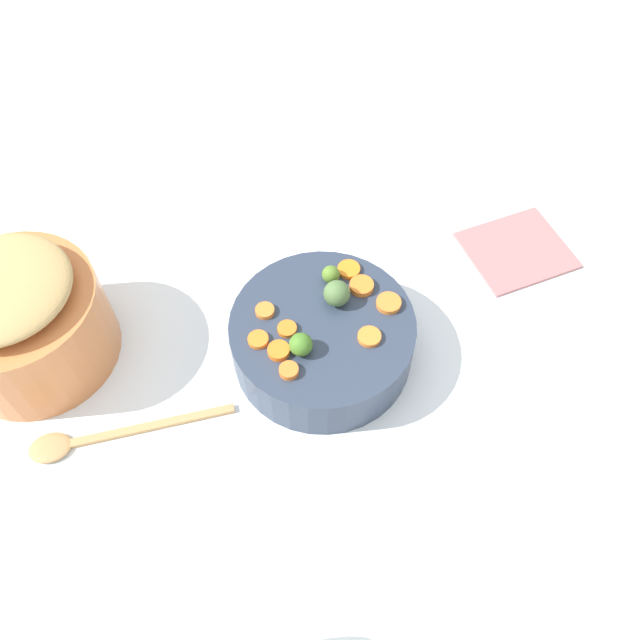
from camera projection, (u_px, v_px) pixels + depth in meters
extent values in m
cube|color=white|center=(321.00, 336.00, 1.06)|extent=(2.40, 2.40, 0.02)
cylinder|color=#2E394C|center=(320.00, 339.00, 1.00)|extent=(0.28, 0.28, 0.09)
cylinder|color=#CE7740|center=(25.00, 326.00, 0.97)|extent=(0.25, 0.25, 0.15)
cylinder|color=orange|center=(389.00, 303.00, 0.98)|extent=(0.05, 0.05, 0.01)
cylinder|color=orange|center=(369.00, 337.00, 0.94)|extent=(0.04, 0.04, 0.01)
cylinder|color=orange|center=(362.00, 286.00, 0.99)|extent=(0.04, 0.04, 0.01)
cylinder|color=orange|center=(279.00, 351.00, 0.93)|extent=(0.04, 0.04, 0.01)
cylinder|color=orange|center=(265.00, 311.00, 0.97)|extent=(0.04, 0.04, 0.01)
cylinder|color=orange|center=(349.00, 269.00, 1.01)|extent=(0.05, 0.05, 0.01)
cylinder|color=orange|center=(289.00, 371.00, 0.91)|extent=(0.04, 0.04, 0.01)
cylinder|color=orange|center=(258.00, 340.00, 0.94)|extent=(0.04, 0.04, 0.01)
cylinder|color=orange|center=(287.00, 329.00, 0.95)|extent=(0.04, 0.04, 0.01)
sphere|color=#4D6E3C|center=(337.00, 296.00, 0.96)|extent=(0.04, 0.04, 0.04)
sphere|color=#547B29|center=(331.00, 274.00, 0.99)|extent=(0.03, 0.03, 0.03)
sphere|color=#447726|center=(301.00, 344.00, 0.92)|extent=(0.03, 0.03, 0.03)
cube|color=tan|center=(150.00, 426.00, 0.96)|extent=(0.25, 0.06, 0.01)
ellipsoid|color=tan|center=(50.00, 448.00, 0.93)|extent=(0.07, 0.06, 0.01)
cube|color=#AA6C6D|center=(517.00, 250.00, 1.15)|extent=(0.22, 0.20, 0.01)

